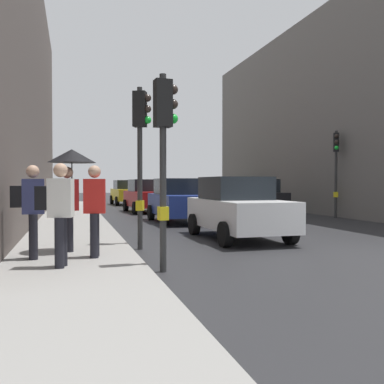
{
  "coord_description": "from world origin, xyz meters",
  "views": [
    {
      "loc": [
        -6.54,
        -8.12,
        1.6
      ],
      "look_at": [
        -2.52,
        6.41,
        1.27
      ],
      "focal_mm": 40.86,
      "sensor_mm": 36.0,
      "label": 1
    }
  ],
  "objects_px": {
    "pedestrian_with_umbrella": "(70,171)",
    "car_blue_van": "(179,200)",
    "traffic_light_mid_street": "(336,158)",
    "traffic_light_near_left": "(164,136)",
    "traffic_light_near_right": "(141,138)",
    "car_green_estate": "(221,194)",
    "car_yellow_taxi": "(127,192)",
    "car_white_compact": "(237,208)",
    "car_red_sedan": "(147,196)",
    "pedestrian_with_grey_backpack": "(30,206)",
    "car_dark_suv": "(255,197)",
    "traffic_light_far_median": "(164,168)",
    "pedestrian_in_red_jacket": "(95,207)",
    "pedestrian_with_black_backpack": "(58,208)"
  },
  "relations": [
    {
      "from": "car_green_estate",
      "to": "pedestrian_with_umbrella",
      "type": "distance_m",
      "value": 19.08
    },
    {
      "from": "car_dark_suv",
      "to": "traffic_light_near_right",
      "type": "bearing_deg",
      "value": -126.56
    },
    {
      "from": "car_yellow_taxi",
      "to": "pedestrian_with_umbrella",
      "type": "relative_size",
      "value": 2.0
    },
    {
      "from": "car_green_estate",
      "to": "car_yellow_taxi",
      "type": "height_order",
      "value": "same"
    },
    {
      "from": "pedestrian_with_black_backpack",
      "to": "pedestrian_in_red_jacket",
      "type": "bearing_deg",
      "value": 52.73
    },
    {
      "from": "car_yellow_taxi",
      "to": "car_white_compact",
      "type": "height_order",
      "value": "same"
    },
    {
      "from": "traffic_light_near_right",
      "to": "car_blue_van",
      "type": "distance_m",
      "value": 7.38
    },
    {
      "from": "traffic_light_near_right",
      "to": "pedestrian_with_black_backpack",
      "type": "distance_m",
      "value": 3.51
    },
    {
      "from": "car_blue_van",
      "to": "pedestrian_with_black_backpack",
      "type": "xyz_separation_m",
      "value": [
        -4.38,
        -9.29,
        0.29
      ]
    },
    {
      "from": "car_white_compact",
      "to": "pedestrian_in_red_jacket",
      "type": "relative_size",
      "value": 2.39
    },
    {
      "from": "car_green_estate",
      "to": "pedestrian_with_black_backpack",
      "type": "relative_size",
      "value": 2.44
    },
    {
      "from": "car_red_sedan",
      "to": "car_dark_suv",
      "type": "distance_m",
      "value": 5.84
    },
    {
      "from": "car_yellow_taxi",
      "to": "car_white_compact",
      "type": "bearing_deg",
      "value": -87.94
    },
    {
      "from": "traffic_light_mid_street",
      "to": "car_green_estate",
      "type": "distance_m",
      "value": 9.46
    },
    {
      "from": "pedestrian_with_umbrella",
      "to": "traffic_light_mid_street",
      "type": "bearing_deg",
      "value": 33.81
    },
    {
      "from": "traffic_light_near_left",
      "to": "traffic_light_mid_street",
      "type": "distance_m",
      "value": 13.78
    },
    {
      "from": "traffic_light_near_right",
      "to": "car_red_sedan",
      "type": "relative_size",
      "value": 0.9
    },
    {
      "from": "traffic_light_near_right",
      "to": "car_blue_van",
      "type": "xyz_separation_m",
      "value": [
        2.56,
        6.69,
        -1.78
      ]
    },
    {
      "from": "car_blue_van",
      "to": "car_white_compact",
      "type": "bearing_deg",
      "value": -86.02
    },
    {
      "from": "pedestrian_in_red_jacket",
      "to": "car_red_sedan",
      "type": "bearing_deg",
      "value": 76.69
    },
    {
      "from": "car_white_compact",
      "to": "pedestrian_in_red_jacket",
      "type": "height_order",
      "value": "pedestrian_in_red_jacket"
    },
    {
      "from": "traffic_light_near_left",
      "to": "traffic_light_near_right",
      "type": "distance_m",
      "value": 2.72
    },
    {
      "from": "car_dark_suv",
      "to": "pedestrian_with_umbrella",
      "type": "distance_m",
      "value": 13.77
    },
    {
      "from": "car_yellow_taxi",
      "to": "pedestrian_with_umbrella",
      "type": "xyz_separation_m",
      "value": [
        -3.85,
        -21.9,
        0.96
      ]
    },
    {
      "from": "traffic_light_far_median",
      "to": "pedestrian_with_umbrella",
      "type": "relative_size",
      "value": 1.75
    },
    {
      "from": "traffic_light_near_left",
      "to": "car_white_compact",
      "type": "height_order",
      "value": "traffic_light_near_left"
    },
    {
      "from": "car_red_sedan",
      "to": "car_blue_van",
      "type": "height_order",
      "value": "same"
    },
    {
      "from": "car_yellow_taxi",
      "to": "car_dark_suv",
      "type": "distance_m",
      "value": 12.4
    },
    {
      "from": "car_red_sedan",
      "to": "pedestrian_with_grey_backpack",
      "type": "xyz_separation_m",
      "value": [
        -4.64,
        -14.53,
        0.29
      ]
    },
    {
      "from": "car_red_sedan",
      "to": "pedestrian_with_umbrella",
      "type": "xyz_separation_m",
      "value": [
        -3.91,
        -13.72,
        0.96
      ]
    },
    {
      "from": "traffic_light_far_median",
      "to": "pedestrian_with_grey_backpack",
      "type": "height_order",
      "value": "traffic_light_far_median"
    },
    {
      "from": "pedestrian_with_umbrella",
      "to": "car_blue_van",
      "type": "bearing_deg",
      "value": 60.96
    },
    {
      "from": "traffic_light_far_median",
      "to": "pedestrian_in_red_jacket",
      "type": "relative_size",
      "value": 2.11
    },
    {
      "from": "car_red_sedan",
      "to": "traffic_light_near_right",
      "type": "bearing_deg",
      "value": -100.09
    },
    {
      "from": "traffic_light_far_median",
      "to": "car_green_estate",
      "type": "distance_m",
      "value": 4.49
    },
    {
      "from": "traffic_light_mid_street",
      "to": "car_white_compact",
      "type": "distance_m",
      "value": 9.14
    },
    {
      "from": "pedestrian_with_umbrella",
      "to": "car_red_sedan",
      "type": "bearing_deg",
      "value": 74.11
    },
    {
      "from": "car_yellow_taxi",
      "to": "car_white_compact",
      "type": "xyz_separation_m",
      "value": [
        0.71,
        -19.83,
        0.0
      ]
    },
    {
      "from": "traffic_light_near_left",
      "to": "car_yellow_taxi",
      "type": "relative_size",
      "value": 0.82
    },
    {
      "from": "car_white_compact",
      "to": "car_blue_van",
      "type": "height_order",
      "value": "same"
    },
    {
      "from": "car_blue_van",
      "to": "car_green_estate",
      "type": "bearing_deg",
      "value": 61.35
    },
    {
      "from": "traffic_light_near_right",
      "to": "car_white_compact",
      "type": "xyz_separation_m",
      "value": [
        2.94,
        1.23,
        -1.78
      ]
    },
    {
      "from": "car_green_estate",
      "to": "car_red_sedan",
      "type": "height_order",
      "value": "same"
    },
    {
      "from": "traffic_light_near_right",
      "to": "traffic_light_mid_street",
      "type": "height_order",
      "value": "traffic_light_mid_street"
    },
    {
      "from": "traffic_light_near_left",
      "to": "traffic_light_near_right",
      "type": "relative_size",
      "value": 0.91
    },
    {
      "from": "car_dark_suv",
      "to": "traffic_light_near_left",
      "type": "bearing_deg",
      "value": -120.09
    },
    {
      "from": "traffic_light_far_median",
      "to": "traffic_light_mid_street",
      "type": "bearing_deg",
      "value": -64.8
    },
    {
      "from": "traffic_light_far_median",
      "to": "traffic_light_near_right",
      "type": "xyz_separation_m",
      "value": [
        -4.4,
        -18.55,
        0.08
      ]
    },
    {
      "from": "traffic_light_mid_street",
      "to": "car_green_estate",
      "type": "xyz_separation_m",
      "value": [
        -2.32,
        8.99,
        -1.83
      ]
    },
    {
      "from": "car_blue_van",
      "to": "car_dark_suv",
      "type": "xyz_separation_m",
      "value": [
        4.63,
        3.02,
        0.0
      ]
    }
  ]
}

